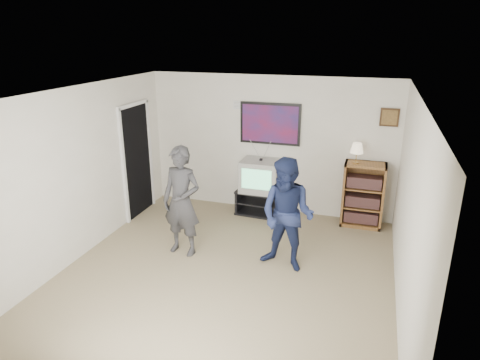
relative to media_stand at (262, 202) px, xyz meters
The scene contains 13 objects.
room_shell 2.14m from the media_stand, 88.13° to the right, with size 4.51×5.00×2.51m.
media_stand is the anchor object (origin of this frame).
crt_television 0.52m from the media_stand, behind, with size 0.68×0.58×0.58m, color #9C9C97, non-canonical shape.
bookshelf 1.80m from the media_stand, ahead, with size 0.68×0.39×1.12m, color brown, non-canonical shape.
table_lamp 1.93m from the media_stand, ahead, with size 0.22×0.22×0.35m, color #F9E2BC, non-canonical shape.
person_tall 2.02m from the media_stand, 113.41° to the right, with size 0.61×0.40×1.67m, color #2F2F32.
person_short 2.01m from the media_stand, 64.98° to the right, with size 0.79×0.61×1.62m, color #1A2449.
controller_left 2.00m from the media_stand, 114.08° to the right, with size 0.04×0.13×0.04m, color white.
controller_right 1.94m from the media_stand, 62.54° to the right, with size 0.03×0.11×0.03m, color white.
poster 1.44m from the media_stand, 75.90° to the left, with size 1.10×0.03×0.75m, color black.
air_vent 1.81m from the media_stand, 152.90° to the left, with size 0.28×0.02×0.14m, color white.
small_picture 2.65m from the media_stand, ahead, with size 0.30×0.03×0.30m, color #382011.
doorway 2.39m from the media_stand, 163.84° to the right, with size 0.03×0.85×2.00m, color black.
Camera 1 is at (1.76, -4.86, 3.22)m, focal length 32.00 mm.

